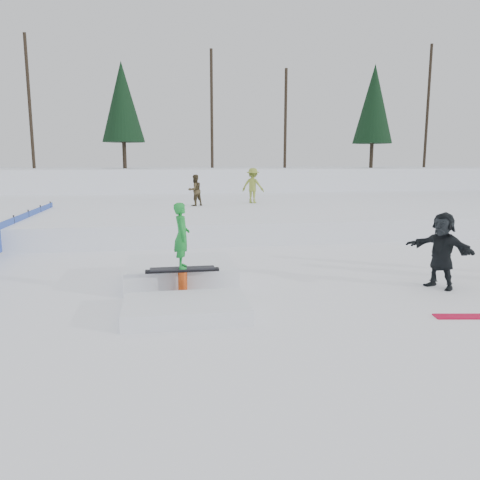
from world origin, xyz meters
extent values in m
plane|color=white|center=(0.00, 0.00, 0.00)|extent=(120.00, 120.00, 0.00)
cube|color=white|center=(0.00, 30.00, 1.20)|extent=(60.00, 14.00, 2.40)
cube|color=white|center=(0.00, 16.00, 0.40)|extent=(50.00, 18.00, 0.80)
cylinder|color=black|center=(-6.50, 8.50, 0.55)|extent=(0.05, 0.05, 1.10)
cylinder|color=black|center=(-6.50, 10.40, 0.55)|extent=(0.05, 0.05, 1.10)
cylinder|color=black|center=(-6.50, 12.30, 0.55)|extent=(0.05, 0.05, 1.10)
cylinder|color=black|center=(-6.50, 14.20, 0.55)|extent=(0.05, 0.05, 1.10)
cylinder|color=black|center=(-11.00, 30.00, 7.40)|extent=(0.24, 0.24, 10.00)
cylinder|color=black|center=(-4.00, 28.50, 3.40)|extent=(0.30, 0.30, 2.00)
cone|color=black|center=(-4.00, 28.50, 7.38)|extent=(3.20, 3.20, 5.95)
cylinder|color=black|center=(3.00, 30.50, 7.15)|extent=(0.24, 0.24, 9.50)
cylinder|color=black|center=(9.00, 29.50, 6.40)|extent=(0.24, 0.24, 8.00)
cylinder|color=black|center=(16.00, 28.00, 3.40)|extent=(0.30, 0.30, 2.00)
cone|color=black|center=(16.00, 28.00, 7.55)|extent=(3.20, 3.20, 6.30)
cylinder|color=black|center=(22.00, 30.00, 7.65)|extent=(0.24, 0.24, 10.50)
imported|color=#3F341E|center=(0.31, 14.01, 1.56)|extent=(0.93, 0.87, 1.53)
imported|color=olive|center=(3.41, 15.06, 1.71)|extent=(1.36, 1.17, 1.82)
imported|color=black|center=(5.14, 0.88, 0.91)|extent=(1.27, 1.74, 1.82)
cube|color=#AF082B|center=(4.50, -1.19, 0.01)|extent=(1.43, 0.51, 0.03)
cube|color=white|center=(-0.94, 2.32, 0.27)|extent=(2.60, 2.20, 0.54)
cube|color=white|center=(-0.94, -0.18, 0.15)|extent=(2.40, 1.60, 0.30)
cylinder|color=#CC521E|center=(-0.94, 1.02, 0.03)|extent=(0.44, 0.44, 0.06)
cylinder|color=#CC521E|center=(-0.94, 1.02, 0.30)|extent=(0.20, 0.20, 0.60)
cube|color=black|center=(-0.94, 1.02, 0.63)|extent=(1.60, 0.16, 0.06)
cube|color=black|center=(-0.94, 1.02, 0.68)|extent=(1.40, 0.28, 0.03)
imported|color=#168D2E|center=(-0.94, 1.02, 1.40)|extent=(0.34, 0.52, 1.42)
camera|label=1|loc=(-1.37, -8.99, 3.00)|focal=35.00mm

